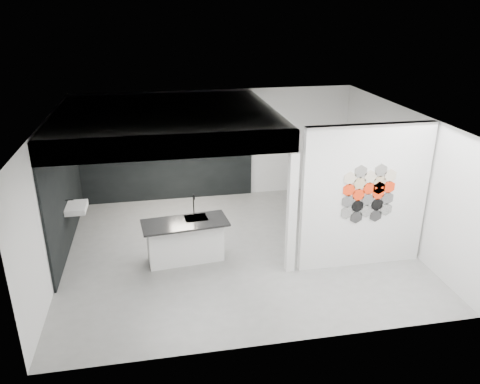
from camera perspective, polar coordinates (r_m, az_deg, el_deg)
name	(u,v)px	position (r m, az deg, el deg)	size (l,w,h in m)	color
floor	(238,249)	(9.85, -0.25, -6.93)	(7.00, 6.00, 0.01)	slate
partition_panel	(365,197)	(9.02, 14.95, -0.64)	(2.45, 0.15, 2.80)	silver
bay_clad_back	(166,156)	(12.00, -8.98, 4.36)	(4.40, 0.04, 2.35)	black
bay_clad_left	(64,190)	(10.32, -20.65, 0.20)	(0.04, 4.00, 2.35)	black
bulkhead	(166,120)	(9.73, -8.99, 8.62)	(4.40, 4.00, 0.40)	silver
corner_column	(292,214)	(8.62, 6.31, -2.71)	(0.16, 0.16, 2.35)	silver
fascia_beam	(171,147)	(7.88, -8.45, 5.47)	(4.40, 0.16, 0.40)	silver
wall_basin	(76,208)	(10.21, -19.31, -1.82)	(0.40, 0.60, 0.12)	silver
display_shelf	(170,152)	(11.86, -8.51, 4.82)	(3.00, 0.15, 0.04)	black
kitchen_island	(185,240)	(9.30, -6.70, -5.81)	(1.71, 0.89, 1.32)	silver
stockpot	(131,150)	(11.84, -13.10, 5.01)	(0.22, 0.22, 0.18)	black
kettle	(219,146)	(11.94, -2.57, 5.62)	(0.18, 0.18, 0.15)	black
glass_bowl	(223,146)	(11.96, -2.03, 5.57)	(0.16, 0.16, 0.11)	gray
glass_vase	(223,146)	(11.95, -2.03, 5.64)	(0.10, 0.10, 0.15)	gray
bottle_dark	(148,149)	(11.83, -11.20, 5.13)	(0.06, 0.06, 0.17)	black
utensil_cup	(139,151)	(11.84, -12.27, 4.91)	(0.09, 0.09, 0.11)	black
hex_tile_cluster	(369,194)	(8.93, 15.44, -0.22)	(1.04, 0.02, 1.16)	silver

